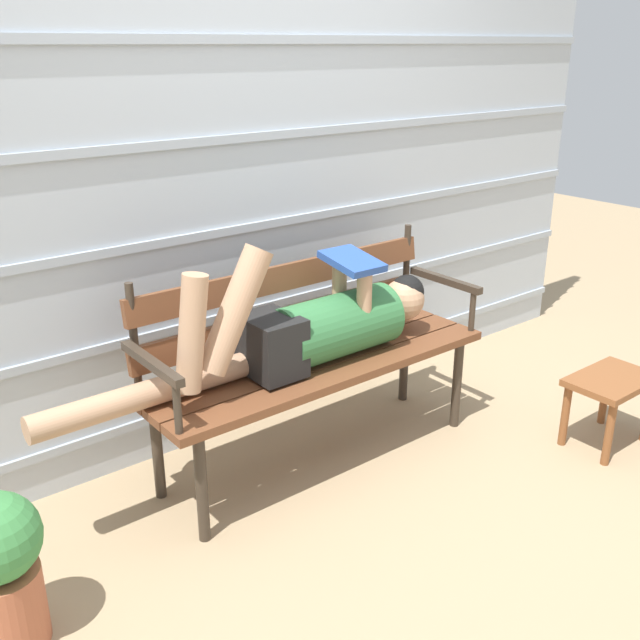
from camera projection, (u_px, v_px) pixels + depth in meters
ground_plane at (335, 467)px, 3.14m from camera, size 12.00×12.00×0.00m
house_siding at (250, 181)px, 3.15m from camera, size 4.52×0.08×2.31m
park_bench at (310, 346)px, 3.08m from camera, size 1.56×0.47×0.91m
reclining_person at (308, 328)px, 2.95m from camera, size 1.77×0.27×0.58m
footstool at (610, 391)px, 3.24m from camera, size 0.41×0.27×0.33m
potted_plant at (0, 566)px, 2.13m from camera, size 0.27×0.27×0.52m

